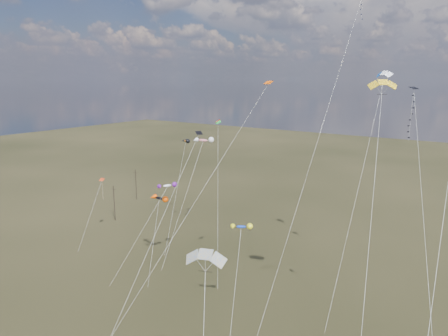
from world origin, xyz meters
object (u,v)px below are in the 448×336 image
Objects in this scene: utility_pole_far at (136,184)px; diamond_black_high at (412,124)px; novelty_black_orange at (159,198)px; parafoil_yellow at (383,83)px; utility_pole_near at (114,203)px.

diamond_black_high is (67.16, -14.07, 21.13)m from utility_pole_far.
parafoil_yellow is at bearing -5.95° from novelty_black_orange.
parafoil_yellow is 2.50× the size of novelty_black_orange.
novelty_black_orange reaches higher than utility_pole_far.
utility_pole_near is 27.57m from novelty_black_orange.
diamond_black_high is 0.96× the size of parafoil_yellow.
parafoil_yellow reaches higher than novelty_black_orange.
parafoil_yellow is at bearing -23.01° from utility_pole_far.
diamond_black_high reaches higher than novelty_black_orange.
utility_pole_near and utility_pole_far have the same top height.
utility_pole_far is at bearing 156.99° from parafoil_yellow.
diamond_black_high reaches higher than utility_pole_near.
utility_pole_near is 0.27× the size of diamond_black_high.
parafoil_yellow is (66.46, -28.22, 26.39)m from utility_pole_far.
utility_pole_near is 62.82m from diamond_black_high.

